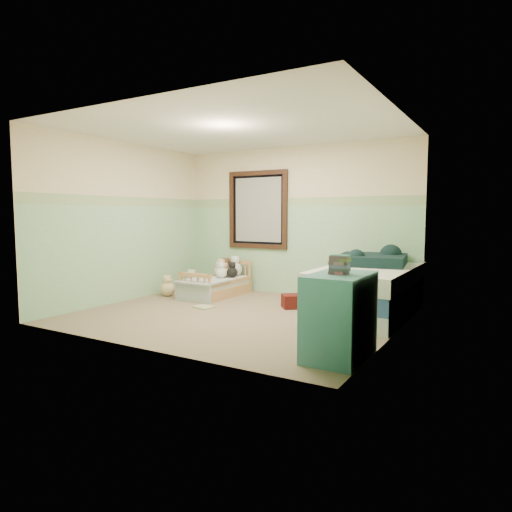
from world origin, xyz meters
The scene contains 31 objects.
floor centered at (0.00, 0.00, -0.01)m, with size 4.20×3.60×0.02m, color #75624E.
ceiling centered at (0.00, 0.00, 2.51)m, with size 4.20×3.60×0.02m, color silver.
wall_back centered at (0.00, 1.80, 1.25)m, with size 4.20×0.04×2.50m, color beige.
wall_front centered at (0.00, -1.80, 1.25)m, with size 4.20×0.04×2.50m, color beige.
wall_left centered at (-2.10, 0.00, 1.25)m, with size 0.04×3.60×2.50m, color beige.
wall_right centered at (2.10, 0.00, 1.25)m, with size 0.04×3.60×2.50m, color beige.
wainscot_mint centered at (0.00, 1.79, 0.75)m, with size 4.20×0.01×1.50m, color #92B695.
border_strip centered at (0.00, 1.79, 1.57)m, with size 4.20×0.01×0.15m, color #597F59.
window_frame centered at (-0.70, 1.76, 1.45)m, with size 1.16×0.06×1.36m, color black.
window_blinds centered at (-0.70, 1.77, 1.45)m, with size 0.92×0.01×1.12m, color #B1B1AF.
toddler_bed_frame centered at (-1.08, 1.05, 0.08)m, with size 0.63×1.26×0.16m, color #AA7842.
toddler_mattress centered at (-1.08, 1.05, 0.22)m, with size 0.58×1.21×0.12m, color white.
patchwork_quilt centered at (-1.08, 0.66, 0.30)m, with size 0.69×0.63×0.03m, color #6C90C2.
plush_bed_brown centered at (-1.23, 1.55, 0.39)m, with size 0.21×0.21×0.21m, color brown.
plush_bed_white centered at (-1.03, 1.55, 0.40)m, with size 0.24×0.24×0.24m, color silver.
plush_bed_tan centered at (-1.18, 1.33, 0.39)m, with size 0.21×0.21×0.21m, color beige.
plush_bed_dark centered at (-0.95, 1.33, 0.37)m, with size 0.18×0.18×0.18m, color black.
plush_floor_cream centered at (-1.73, 1.20, 0.13)m, with size 0.26×0.26×0.26m, color silver.
plush_floor_tan centered at (-1.76, 0.59, 0.12)m, with size 0.24×0.24×0.24m, color beige.
twin_bed_frame centered at (1.55, 0.91, 0.11)m, with size 1.06×2.13×0.22m, color white.
twin_boxspring centered at (1.55, 0.91, 0.33)m, with size 1.06×2.13×0.22m, color navy.
twin_mattress centered at (1.55, 0.91, 0.55)m, with size 1.11×2.17×0.22m, color silver.
teal_blanket centered at (1.50, 1.21, 0.73)m, with size 0.90×0.96×0.14m, color black.
dresser centered at (1.84, -1.05, 0.41)m, with size 0.51×0.81×0.81m, color teal.
book_stack centered at (1.84, -1.08, 0.90)m, with size 0.17×0.13×0.17m, color brown.
red_pillow centered at (0.47, 0.80, 0.10)m, with size 0.32×0.28×0.20m, color maroon.
floor_book centered at (-0.66, 0.13, 0.01)m, with size 0.27×0.21×0.03m, color yellow.
extra_plush_0 centered at (-1.12, 1.34, 0.37)m, with size 0.17×0.17×0.17m, color beige.
extra_plush_1 centered at (-1.08, 1.19, 0.37)m, with size 0.19×0.19×0.19m, color silver.
extra_plush_2 centered at (-1.11, 1.20, 0.36)m, with size 0.16×0.16×0.16m, color silver.
extra_plush_3 centered at (-1.28, 1.39, 0.37)m, with size 0.17×0.17×0.17m, color silver.
Camera 1 is at (3.26, -5.06, 1.37)m, focal length 31.37 mm.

